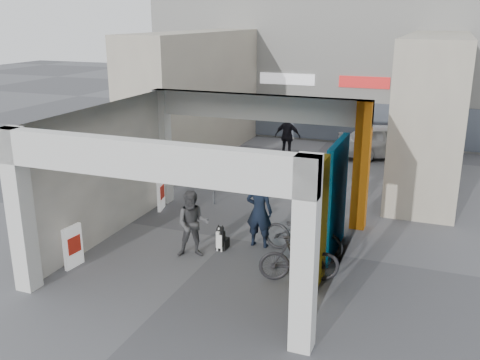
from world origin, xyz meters
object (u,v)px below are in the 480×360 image
at_px(man_back_turned, 193,224).
at_px(man_crates, 288,136).
at_px(cafe_set, 252,168).
at_px(produce_stand, 234,166).
at_px(man_with_dog, 259,211).
at_px(bicycle_front, 303,234).
at_px(man_elderly, 326,199).
at_px(border_collie, 221,239).
at_px(white_van, 389,141).
at_px(bicycle_rear, 299,258).

relative_size(man_back_turned, man_crates, 0.91).
distance_m(cafe_set, produce_stand, 0.80).
xyz_separation_m(man_with_dog, bicycle_front, (1.16, -0.09, -0.39)).
distance_m(man_elderly, bicycle_front, 2.11).
distance_m(cafe_set, man_back_turned, 6.91).
xyz_separation_m(border_collie, man_back_turned, (-0.49, -0.58, 0.55)).
distance_m(produce_stand, man_with_dog, 6.63).
bearing_deg(border_collie, white_van, 75.40).
xyz_separation_m(man_elderly, bicycle_front, (-0.10, -2.10, -0.22)).
height_order(man_elderly, white_van, man_elderly).
xyz_separation_m(man_back_turned, man_elderly, (2.55, 3.14, -0.07)).
bearing_deg(bicycle_front, cafe_set, 38.52).
xyz_separation_m(cafe_set, bicycle_front, (3.41, -5.78, 0.21)).
xyz_separation_m(man_back_turned, bicycle_rear, (2.72, -0.32, -0.29)).
distance_m(produce_stand, border_collie, 6.80).
bearing_deg(man_crates, bicycle_front, 109.87).
distance_m(man_back_turned, man_crates, 9.78).
height_order(man_with_dog, man_crates, man_with_dog).
distance_m(cafe_set, white_van, 6.28).
distance_m(man_crates, bicycle_front, 9.21).
bearing_deg(man_back_turned, man_with_dog, 18.46).
bearing_deg(bicycle_rear, man_back_turned, 64.08).
height_order(cafe_set, border_collie, cafe_set).
distance_m(man_back_turned, man_elderly, 4.05).
bearing_deg(man_elderly, bicycle_rear, -66.34).
bearing_deg(man_back_turned, border_collie, 26.82).
height_order(man_crates, bicycle_front, man_crates).
height_order(border_collie, man_crates, man_crates).
height_order(man_back_turned, man_crates, man_crates).
relative_size(man_crates, bicycle_rear, 1.03).
height_order(man_crates, white_van, man_crates).
distance_m(man_back_turned, white_van, 11.88).
bearing_deg(produce_stand, man_back_turned, -63.86).
distance_m(border_collie, white_van, 11.20).
bearing_deg(bicycle_rear, bicycle_front, -8.00).
bearing_deg(man_back_turned, produce_stand, 81.03).
height_order(produce_stand, border_collie, produce_stand).
bearing_deg(man_elderly, white_van, 105.55).
xyz_separation_m(cafe_set, bicycle_rear, (3.68, -7.14, 0.21)).
bearing_deg(produce_stand, white_van, 53.13).
distance_m(produce_stand, man_crates, 3.10).
distance_m(produce_stand, white_van, 6.72).
bearing_deg(man_elderly, man_crates, 135.57).
height_order(produce_stand, bicycle_front, bicycle_front).
bearing_deg(border_collie, bicycle_rear, -21.77).
relative_size(border_collie, man_back_turned, 0.41).
relative_size(cafe_set, bicycle_front, 0.75).
xyz_separation_m(cafe_set, man_crates, (0.47, 2.95, 0.59)).
height_order(man_back_turned, bicycle_front, man_back_turned).
xyz_separation_m(produce_stand, man_back_turned, (1.74, -7.00, 0.54)).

